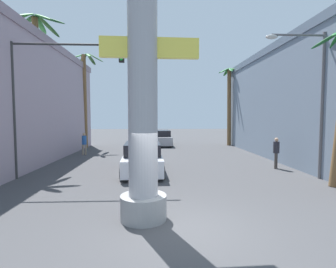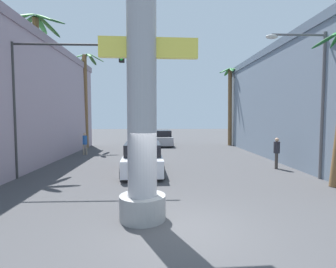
{
  "view_description": "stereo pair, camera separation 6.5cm",
  "coord_description": "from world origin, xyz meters",
  "px_view_note": "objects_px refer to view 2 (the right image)",
  "views": [
    {
      "loc": [
        -0.58,
        -6.63,
        2.94
      ],
      "look_at": [
        0.0,
        5.76,
        2.12
      ],
      "focal_mm": 28.0,
      "sensor_mm": 36.0,
      "label": 1
    },
    {
      "loc": [
        -0.51,
        -6.63,
        2.94
      ],
      "look_at": [
        0.0,
        5.76,
        2.12
      ],
      "focal_mm": 28.0,
      "sensor_mm": 36.0,
      "label": 2
    }
  ],
  "objects_px": {
    "street_lamp": "(313,90)",
    "palm_tree_far_left": "(86,93)",
    "traffic_light_mast": "(52,83)",
    "pedestrian_mid_right": "(277,151)",
    "pedestrian_far_left": "(85,142)",
    "car_far": "(162,138)",
    "neon_sign_pole": "(142,70)",
    "palm_tree_mid_left": "(38,70)",
    "palm_tree_far_right": "(230,99)",
    "car_lead": "(143,158)"
  },
  "relations": [
    {
      "from": "street_lamp",
      "to": "palm_tree_mid_left",
      "type": "relative_size",
      "value": 0.76
    },
    {
      "from": "traffic_light_mast",
      "to": "pedestrian_far_left",
      "type": "distance_m",
      "value": 8.52
    },
    {
      "from": "street_lamp",
      "to": "traffic_light_mast",
      "type": "height_order",
      "value": "street_lamp"
    },
    {
      "from": "neon_sign_pole",
      "to": "palm_tree_mid_left",
      "type": "distance_m",
      "value": 11.0
    },
    {
      "from": "palm_tree_mid_left",
      "to": "pedestrian_mid_right",
      "type": "height_order",
      "value": "palm_tree_mid_left"
    },
    {
      "from": "palm_tree_mid_left",
      "to": "traffic_light_mast",
      "type": "bearing_deg",
      "value": -58.15
    },
    {
      "from": "traffic_light_mast",
      "to": "neon_sign_pole",
      "type": "bearing_deg",
      "value": -49.37
    },
    {
      "from": "neon_sign_pole",
      "to": "pedestrian_mid_right",
      "type": "xyz_separation_m",
      "value": [
        7.17,
        7.05,
        -3.21
      ]
    },
    {
      "from": "palm_tree_far_right",
      "to": "street_lamp",
      "type": "bearing_deg",
      "value": -90.68
    },
    {
      "from": "street_lamp",
      "to": "palm_tree_far_left",
      "type": "bearing_deg",
      "value": 137.1
    },
    {
      "from": "car_far",
      "to": "pedestrian_far_left",
      "type": "relative_size",
      "value": 2.8
    },
    {
      "from": "palm_tree_far_right",
      "to": "pedestrian_far_left",
      "type": "height_order",
      "value": "palm_tree_far_right"
    },
    {
      "from": "traffic_light_mast",
      "to": "car_lead",
      "type": "bearing_deg",
      "value": 16.64
    },
    {
      "from": "street_lamp",
      "to": "palm_tree_far_right",
      "type": "height_order",
      "value": "palm_tree_far_right"
    },
    {
      "from": "palm_tree_far_right",
      "to": "palm_tree_far_left",
      "type": "relative_size",
      "value": 0.9
    },
    {
      "from": "street_lamp",
      "to": "car_far",
      "type": "distance_m",
      "value": 16.67
    },
    {
      "from": "neon_sign_pole",
      "to": "pedestrian_far_left",
      "type": "relative_size",
      "value": 5.65
    },
    {
      "from": "car_far",
      "to": "pedestrian_far_left",
      "type": "distance_m",
      "value": 8.85
    },
    {
      "from": "neon_sign_pole",
      "to": "palm_tree_mid_left",
      "type": "height_order",
      "value": "neon_sign_pole"
    },
    {
      "from": "street_lamp",
      "to": "palm_tree_far_left",
      "type": "height_order",
      "value": "palm_tree_far_left"
    },
    {
      "from": "car_far",
      "to": "pedestrian_far_left",
      "type": "height_order",
      "value": "pedestrian_far_left"
    },
    {
      "from": "pedestrian_mid_right",
      "to": "palm_tree_far_right",
      "type": "bearing_deg",
      "value": 86.78
    },
    {
      "from": "street_lamp",
      "to": "pedestrian_mid_right",
      "type": "distance_m",
      "value": 4.04
    },
    {
      "from": "car_far",
      "to": "neon_sign_pole",
      "type": "bearing_deg",
      "value": -92.59
    },
    {
      "from": "car_far",
      "to": "palm_tree_mid_left",
      "type": "distance_m",
      "value": 14.03
    },
    {
      "from": "palm_tree_mid_left",
      "to": "pedestrian_mid_right",
      "type": "distance_m",
      "value": 14.66
    },
    {
      "from": "neon_sign_pole",
      "to": "car_lead",
      "type": "xyz_separation_m",
      "value": [
        -0.36,
        6.45,
        -3.5
      ]
    },
    {
      "from": "palm_tree_far_left",
      "to": "pedestrian_mid_right",
      "type": "xyz_separation_m",
      "value": [
        13.37,
        -10.44,
        -4.1
      ]
    },
    {
      "from": "palm_tree_far_left",
      "to": "pedestrian_mid_right",
      "type": "relative_size",
      "value": 5.03
    },
    {
      "from": "pedestrian_mid_right",
      "to": "traffic_light_mast",
      "type": "bearing_deg",
      "value": -171.09
    },
    {
      "from": "palm_tree_far_right",
      "to": "palm_tree_mid_left",
      "type": "relative_size",
      "value": 0.88
    },
    {
      "from": "pedestrian_far_left",
      "to": "pedestrian_mid_right",
      "type": "relative_size",
      "value": 0.97
    },
    {
      "from": "traffic_light_mast",
      "to": "pedestrian_mid_right",
      "type": "relative_size",
      "value": 3.64
    },
    {
      "from": "street_lamp",
      "to": "palm_tree_far_left",
      "type": "relative_size",
      "value": 0.77
    },
    {
      "from": "traffic_light_mast",
      "to": "palm_tree_mid_left",
      "type": "bearing_deg",
      "value": 121.85
    },
    {
      "from": "street_lamp",
      "to": "car_far",
      "type": "xyz_separation_m",
      "value": [
        -6.8,
        14.82,
        -3.46
      ]
    },
    {
      "from": "traffic_light_mast",
      "to": "pedestrian_far_left",
      "type": "relative_size",
      "value": 3.76
    },
    {
      "from": "palm_tree_far_left",
      "to": "pedestrian_far_left",
      "type": "distance_m",
      "value": 6.24
    },
    {
      "from": "pedestrian_far_left",
      "to": "pedestrian_mid_right",
      "type": "distance_m",
      "value": 13.66
    },
    {
      "from": "palm_tree_far_left",
      "to": "street_lamp",
      "type": "bearing_deg",
      "value": -42.9
    },
    {
      "from": "palm_tree_far_left",
      "to": "palm_tree_mid_left",
      "type": "distance_m",
      "value": 8.86
    },
    {
      "from": "car_far",
      "to": "pedestrian_mid_right",
      "type": "bearing_deg",
      "value": -63.05
    },
    {
      "from": "neon_sign_pole",
      "to": "traffic_light_mast",
      "type": "xyz_separation_m",
      "value": [
        -4.48,
        5.22,
        0.3
      ]
    },
    {
      "from": "palm_tree_far_left",
      "to": "pedestrian_mid_right",
      "type": "bearing_deg",
      "value": -37.99
    },
    {
      "from": "palm_tree_far_left",
      "to": "car_far",
      "type": "bearing_deg",
      "value": 15.24
    },
    {
      "from": "street_lamp",
      "to": "pedestrian_far_left",
      "type": "distance_m",
      "value": 15.64
    },
    {
      "from": "street_lamp",
      "to": "pedestrian_far_left",
      "type": "bearing_deg",
      "value": 146.95
    },
    {
      "from": "palm_tree_far_right",
      "to": "palm_tree_far_left",
      "type": "distance_m",
      "value": 14.15
    },
    {
      "from": "palm_tree_far_left",
      "to": "pedestrian_far_left",
      "type": "bearing_deg",
      "value": -77.01
    },
    {
      "from": "neon_sign_pole",
      "to": "palm_tree_far_right",
      "type": "xyz_separation_m",
      "value": [
        7.85,
        19.15,
        0.51
      ]
    }
  ]
}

